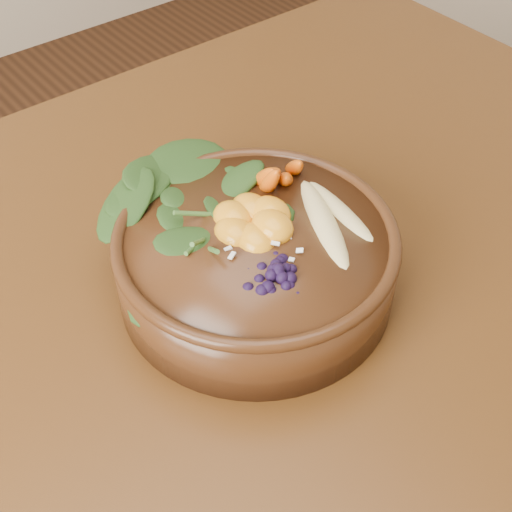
% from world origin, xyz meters
% --- Properties ---
extents(dining_table, '(1.60, 0.90, 0.75)m').
position_xyz_m(dining_table, '(0.00, 0.00, 0.66)').
color(dining_table, '#331C0C').
rests_on(dining_table, ground).
extents(stoneware_bowl, '(0.38, 0.38, 0.08)m').
position_xyz_m(stoneware_bowl, '(0.14, -0.03, 0.79)').
color(stoneware_bowl, '#412310').
rests_on(stoneware_bowl, dining_table).
extents(kale_heap, '(0.24, 0.23, 0.04)m').
position_xyz_m(kale_heap, '(0.12, 0.04, 0.85)').
color(kale_heap, '#244117').
rests_on(kale_heap, stoneware_bowl).
extents(carrot_cluster, '(0.08, 0.08, 0.08)m').
position_xyz_m(carrot_cluster, '(0.22, 0.02, 0.87)').
color(carrot_cluster, '#D7600D').
rests_on(carrot_cluster, stoneware_bowl).
extents(banana_halves, '(0.09, 0.16, 0.03)m').
position_xyz_m(banana_halves, '(0.23, -0.06, 0.84)').
color(banana_halves, '#E0CC84').
rests_on(banana_halves, stoneware_bowl).
extents(mandarin_cluster, '(0.11, 0.12, 0.03)m').
position_xyz_m(mandarin_cluster, '(0.15, -0.02, 0.84)').
color(mandarin_cluster, orange).
rests_on(mandarin_cluster, stoneware_bowl).
extents(blueberry_pile, '(0.16, 0.14, 0.04)m').
position_xyz_m(blueberry_pile, '(0.13, -0.09, 0.85)').
color(blueberry_pile, black).
rests_on(blueberry_pile, stoneware_bowl).
extents(coconut_flakes, '(0.11, 0.10, 0.01)m').
position_xyz_m(coconut_flakes, '(0.14, -0.05, 0.83)').
color(coconut_flakes, white).
rests_on(coconut_flakes, stoneware_bowl).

